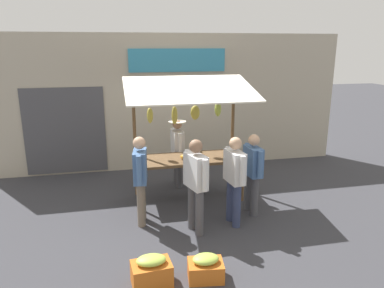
% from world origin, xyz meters
% --- Properties ---
extents(ground_plane, '(40.00, 40.00, 0.00)m').
position_xyz_m(ground_plane, '(0.00, 0.00, 0.00)').
color(ground_plane, '#38383D').
extents(street_backdrop, '(9.00, 0.30, 3.40)m').
position_xyz_m(street_backdrop, '(0.05, -2.20, 1.70)').
color(street_backdrop, '#B2A893').
rests_on(street_backdrop, ground).
extents(market_stall, '(2.50, 1.46, 2.50)m').
position_xyz_m(market_stall, '(-0.01, -0.02, 1.55)').
color(market_stall, brown).
rests_on(market_stall, ground).
extents(vendor_with_sunhat, '(0.39, 0.67, 1.53)m').
position_xyz_m(vendor_with_sunhat, '(0.10, -0.75, 0.89)').
color(vendor_with_sunhat, '#4C4C51').
rests_on(vendor_with_sunhat, ground).
extents(shopper_in_grey_tee, '(0.28, 0.68, 1.60)m').
position_xyz_m(shopper_in_grey_tee, '(-0.54, 1.30, 0.92)').
color(shopper_in_grey_tee, navy).
rests_on(shopper_in_grey_tee, ground).
extents(shopper_with_shopping_bag, '(0.28, 0.68, 1.60)m').
position_xyz_m(shopper_with_shopping_bag, '(1.06, 0.92, 0.92)').
color(shopper_with_shopping_bag, '#726656').
rests_on(shopper_with_shopping_bag, ground).
extents(shopper_with_ponytail, '(0.35, 0.68, 1.64)m').
position_xyz_m(shopper_with_ponytail, '(0.19, 1.44, 0.95)').
color(shopper_with_ponytail, '#4C4C51').
rests_on(shopper_with_ponytail, ground).
extents(shopper_in_striped_shirt, '(0.25, 0.67, 1.55)m').
position_xyz_m(shopper_in_striped_shirt, '(-1.01, 0.96, 0.88)').
color(shopper_in_striped_shirt, '#4C4C51').
rests_on(shopper_in_striped_shirt, ground).
extents(produce_crate_near, '(0.52, 0.41, 0.36)m').
position_xyz_m(produce_crate_near, '(0.35, 2.76, 0.17)').
color(produce_crate_near, '#D1661E').
rests_on(produce_crate_near, ground).
extents(produce_crate_side, '(0.56, 0.40, 0.43)m').
position_xyz_m(produce_crate_side, '(1.08, 2.73, 0.20)').
color(produce_crate_side, '#D1661E').
rests_on(produce_crate_side, ground).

